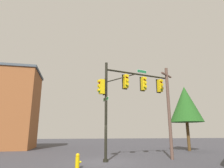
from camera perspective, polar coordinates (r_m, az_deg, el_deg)
name	(u,v)px	position (r m, az deg, el deg)	size (l,w,h in m)	color
ground_plane	(106,162)	(14.65, -1.86, -21.60)	(120.00, 120.00, 0.00)	#3D3D43
signal_pole_assembly	(128,90)	(15.73, 4.59, -1.68)	(6.51, 2.01, 7.26)	black
utility_pole	(169,109)	(16.64, 16.10, -7.02)	(1.46, 1.24, 7.27)	brown
fire_hydrant	(78,161)	(12.12, -9.92, -21.05)	(0.33, 0.24, 0.83)	#DAB208
tree_mid	(185,104)	(24.98, 20.42, -5.49)	(3.78, 3.78, 7.38)	#4F361B
brick_building	(5,108)	(29.08, -28.53, -6.13)	(7.90, 6.68, 10.12)	brown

